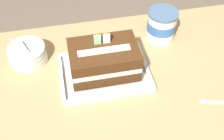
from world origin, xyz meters
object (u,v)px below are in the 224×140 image
at_px(foil_tray, 104,73).
at_px(ice_cream_tub, 162,25).
at_px(birthday_cake, 104,60).
at_px(bowl_stack, 28,54).
at_px(serving_spoon_near_tray, 211,102).

bearing_deg(foil_tray, ice_cream_tub, 30.95).
relative_size(foil_tray, ice_cream_tub, 2.53).
distance_m(birthday_cake, bowl_stack, 0.29).
bearing_deg(ice_cream_tub, bowl_stack, -177.26).
height_order(birthday_cake, bowl_stack, birthday_cake).
height_order(foil_tray, birthday_cake, birthday_cake).
bearing_deg(birthday_cake, foil_tray, -90.00).
height_order(bowl_stack, ice_cream_tub, same).
relative_size(ice_cream_tub, serving_spoon_near_tray, 0.96).
height_order(foil_tray, ice_cream_tub, ice_cream_tub).
bearing_deg(serving_spoon_near_tray, ice_cream_tub, 100.69).
xyz_separation_m(bowl_stack, ice_cream_tub, (0.51, 0.02, 0.03)).
bearing_deg(foil_tray, birthday_cake, 90.00).
bearing_deg(ice_cream_tub, foil_tray, -149.05).
height_order(bowl_stack, serving_spoon_near_tray, bowl_stack).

